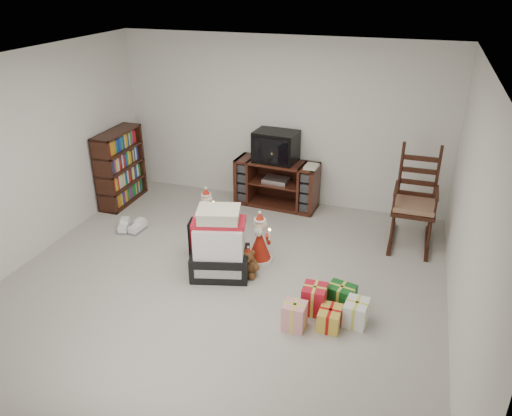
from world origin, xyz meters
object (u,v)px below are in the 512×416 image
Objects in this scene: bookshelf at (120,169)px; sneaker_pair at (131,227)px; teddy_bear at (249,264)px; tv_stand at (277,184)px; crt_television at (276,146)px; mrs_claus_figurine at (207,214)px; rocking_chair at (413,209)px; gift_pile at (220,247)px; red_suitcase at (206,239)px; santa_figurine at (260,242)px; gift_cluster at (329,309)px.

bookshelf reaches higher than sneaker_pair.
tv_stand is at bearing 96.49° from teddy_bear.
teddy_bear is 0.51× the size of crt_television.
mrs_claus_figurine is (-0.69, -1.10, -0.11)m from tv_stand.
teddy_bear is (0.22, -1.98, -0.21)m from tv_stand.
teddy_bear is 2.17m from crt_television.
rocking_chair is at bearing 4.37° from sneaker_pair.
sneaker_pair is (-1.01, -0.35, -0.19)m from mrs_claus_figurine.
bookshelf is at bearing 163.58° from mrs_claus_figurine.
tv_stand is 2.08m from gift_pile.
red_suitcase is (-2.44, -1.23, -0.22)m from rocking_chair.
rocking_chair is 3.86m from sneaker_pair.
red_suitcase reaches higher than sneaker_pair.
gift_pile is at bearing -59.08° from mrs_claus_figurine.
crt_television reaches higher than santa_figurine.
bookshelf is at bearing 151.85° from teddy_bear.
rocking_chair is (4.34, 0.10, -0.09)m from bookshelf.
rocking_chair is at bearing 1.33° from bookshelf.
rocking_chair is at bearing 21.38° from gift_pile.
teddy_bear is 0.86× the size of sneaker_pair.
sneaker_pair is (-1.70, -1.44, -0.30)m from tv_stand.
gift_cluster is at bearing -35.76° from mrs_claus_figurine.
sneaker_pair is 3.19m from gift_cluster.
gift_pile reaches higher than red_suitcase.
sneaker_pair is (-1.93, 0.53, -0.09)m from teddy_bear.
bookshelf is 1.98× the size of red_suitcase.
santa_figurine is at bearing -21.66° from bookshelf.
rocking_chair reaches higher than tv_stand.
gift_cluster is (-0.72, -2.01, -0.34)m from rocking_chair.
sneaker_pair is 2.39m from crt_television.
tv_stand is 1.90× the size of santa_figurine.
tv_stand is 2.00m from teddy_bear.
tv_stand is at bearing 166.14° from rocking_chair.
mrs_claus_figurine reaches higher than sneaker_pair.
santa_figurine is 1.73× the size of sneaker_pair.
red_suitcase reaches higher than teddy_bear.
bookshelf is 2.94× the size of sneaker_pair.
santa_figurine is 1.82m from crt_television.
bookshelf is at bearing 152.17° from gift_cluster.
gift_pile is 1.48m from gift_cluster.
bookshelf is 1.73× the size of crt_television.
santa_figurine reaches higher than gift_cluster.
tv_stand reaches higher than gift_cluster.
rocking_chair reaches higher than mrs_claus_figurine.
crt_television is at bearing 15.45° from bookshelf.
sneaker_pair is (0.62, -0.83, -0.50)m from bookshelf.
bookshelf is 2.79m from santa_figurine.
bookshelf reaches higher than gift_cluster.
red_suitcase is (1.90, -1.13, -0.30)m from bookshelf.
teddy_bear is (-1.79, -1.46, -0.32)m from rocking_chair.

